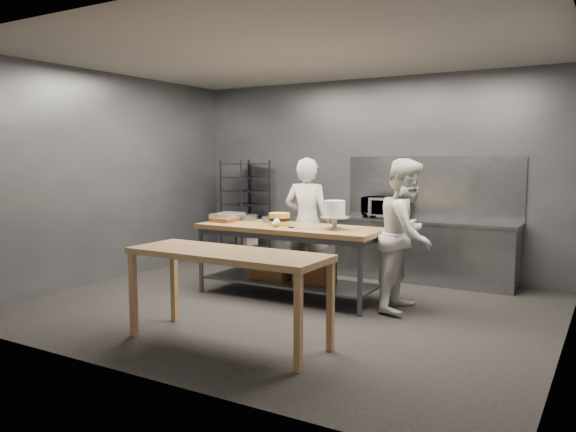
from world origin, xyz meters
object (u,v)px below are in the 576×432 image
at_px(chef_behind, 307,222).
at_px(layer_cake, 279,219).
at_px(work_table, 290,252).
at_px(microwave, 382,207).
at_px(frosted_cake_stand, 335,211).
at_px(chef_right, 407,235).
at_px(near_counter, 227,260).
at_px(speed_rack, 245,212).

distance_m(chef_behind, layer_cake, 0.69).
height_order(work_table, microwave, microwave).
bearing_deg(frosted_cake_stand, layer_cake, 178.59).
bearing_deg(work_table, chef_right, 5.68).
height_order(near_counter, frosted_cake_stand, frosted_cake_stand).
xyz_separation_m(frosted_cake_stand, layer_cake, (-0.79, 0.02, -0.14)).
xyz_separation_m(microwave, layer_cake, (-0.70, -1.79, -0.05)).
xyz_separation_m(speed_rack, microwave, (2.43, 0.08, 0.19)).
distance_m(near_counter, microwave, 3.65).
bearing_deg(microwave, chef_behind, -121.29).
distance_m(near_counter, speed_rack, 4.22).
bearing_deg(frosted_cake_stand, microwave, 92.97).
relative_size(chef_behind, chef_right, 1.01).
bearing_deg(chef_behind, layer_cake, 80.18).
height_order(microwave, layer_cake, microwave).
distance_m(chef_behind, microwave, 1.30).
relative_size(chef_right, microwave, 3.27).
distance_m(speed_rack, frosted_cake_stand, 3.07).
height_order(work_table, near_counter, work_table).
height_order(near_counter, microwave, microwave).
xyz_separation_m(work_table, chef_right, (1.49, 0.15, 0.31)).
relative_size(chef_behind, microwave, 3.30).
bearing_deg(layer_cake, frosted_cake_stand, -1.41).
relative_size(near_counter, chef_right, 1.13).
height_order(work_table, layer_cake, layer_cake).
xyz_separation_m(work_table, near_counter, (0.41, -1.89, 0.24)).
height_order(work_table, chef_behind, chef_behind).
distance_m(speed_rack, microwave, 2.44).
bearing_deg(layer_cake, chef_right, 6.81).
bearing_deg(work_table, speed_rack, 138.22).
bearing_deg(chef_behind, frosted_cake_stand, 129.91).
bearing_deg(frosted_cake_stand, near_counter, -97.71).
xyz_separation_m(speed_rack, frosted_cake_stand, (2.52, -1.73, 0.29)).
xyz_separation_m(speed_rack, layer_cake, (1.73, -1.71, 0.14)).
height_order(chef_behind, chef_right, chef_behind).
relative_size(speed_rack, microwave, 3.23).
bearing_deg(layer_cake, microwave, 68.65).
height_order(chef_right, layer_cake, chef_right).
xyz_separation_m(speed_rack, chef_behind, (1.76, -1.03, 0.04)).
bearing_deg(chef_behind, work_table, 91.96).
bearing_deg(chef_right, work_table, 94.56).
bearing_deg(near_counter, work_table, 102.31).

